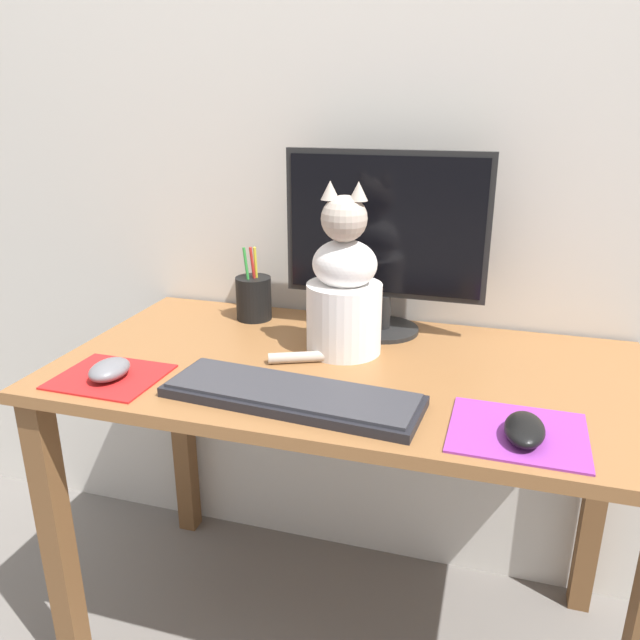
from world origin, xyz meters
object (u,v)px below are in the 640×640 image
keyboard (292,395)px  computer_mouse_left (110,370)px  computer_mouse_right (524,429)px  cat (344,291)px  pen_cup (254,298)px  monitor (385,237)px

keyboard → computer_mouse_left: size_ratio=5.01×
computer_mouse_right → cat: 0.48m
computer_mouse_left → cat: size_ratio=0.26×
cat → pen_cup: bearing=148.1°
monitor → pen_cup: size_ratio=2.49×
computer_mouse_right → pen_cup: bearing=146.2°
pen_cup → computer_mouse_left: bearing=-107.5°
computer_mouse_right → cat: (-0.37, 0.28, 0.11)m
keyboard → pen_cup: (-0.23, 0.40, 0.04)m
monitor → keyboard: size_ratio=0.95×
computer_mouse_right → pen_cup: (-0.63, 0.42, 0.03)m
keyboard → computer_mouse_right: bearing=1.0°
keyboard → cat: cat is taller
monitor → pen_cup: (-0.32, -0.00, -0.17)m
cat → computer_mouse_left: bearing=-149.0°
cat → pen_cup: cat is taller
computer_mouse_right → pen_cup: pen_cup is taller
computer_mouse_left → cat: 0.49m
keyboard → pen_cup: size_ratio=2.63×
monitor → pen_cup: 0.36m
keyboard → cat: (0.03, 0.25, 0.12)m
keyboard → computer_mouse_left: computer_mouse_left is taller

